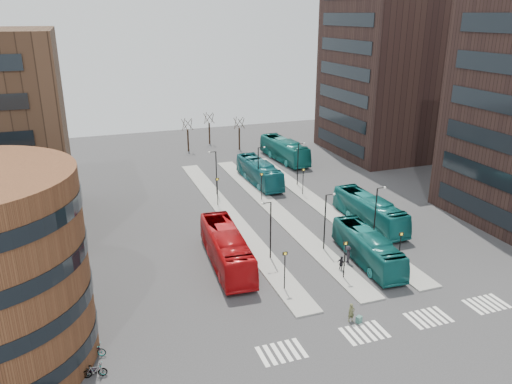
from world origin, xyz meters
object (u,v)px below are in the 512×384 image
object	(u,v)px
teal_bus_b	(259,172)
commuter_b	(341,264)
teal_bus_c	(369,211)
bicycle_mid	(95,371)
teal_bus_d	(284,150)
traveller	(351,313)
commuter_c	(347,254)
commuter_a	(247,260)
red_bus	(226,248)
teal_bus_a	(368,248)
bicycle_far	(93,350)
bicycle_near	(95,370)
suitcase	(359,319)

from	to	relation	value
teal_bus_b	commuter_b	world-z (taller)	teal_bus_b
teal_bus_c	bicycle_mid	bearing A→B (deg)	-154.49
teal_bus_b	teal_bus_d	world-z (taller)	teal_bus_d
traveller	commuter_c	size ratio (longest dim) A/B	0.89
commuter_a	bicycle_mid	distance (m)	18.70
teal_bus_d	bicycle_mid	bearing A→B (deg)	-130.93
teal_bus_d	commuter_b	size ratio (longest dim) A/B	8.36
teal_bus_c	commuter_b	size ratio (longest dim) A/B	7.77
commuter_b	commuter_c	xyz separation A→B (m)	(1.42, 1.33, 0.13)
red_bus	teal_bus_a	xyz separation A→B (m)	(13.30, -4.26, -0.21)
commuter_a	commuter_b	xyz separation A→B (m)	(8.26, -3.85, 0.02)
commuter_c	commuter_b	bearing A→B (deg)	-34.40
bicycle_mid	bicycle_far	size ratio (longest dim) A/B	0.88
teal_bus_a	commuter_b	xyz separation A→B (m)	(-3.33, -0.81, -0.79)
red_bus	bicycle_mid	size ratio (longest dim) A/B	7.74
teal_bus_d	teal_bus_a	bearing A→B (deg)	-104.67
bicycle_mid	commuter_c	bearing A→B (deg)	-62.96
teal_bus_a	commuter_b	size ratio (longest dim) A/B	7.24
red_bus	bicycle_mid	bearing A→B (deg)	-132.36
teal_bus_b	commuter_c	xyz separation A→B (m)	(-0.26, -26.15, -0.78)
teal_bus_d	bicycle_mid	size ratio (longest dim) A/B	7.88
red_bus	teal_bus_a	size ratio (longest dim) A/B	1.13
bicycle_mid	teal_bus_a	bearing A→B (deg)	-65.32
traveller	bicycle_near	xyz separation A→B (m)	(-19.77, 0.34, -0.34)
commuter_c	bicycle_mid	bearing A→B (deg)	-57.82
teal_bus_a	teal_bus_c	bearing A→B (deg)	60.95
suitcase	bicycle_near	size ratio (longest dim) A/B	0.33
teal_bus_d	bicycle_mid	world-z (taller)	teal_bus_d
teal_bus_b	bicycle_mid	world-z (taller)	teal_bus_b
commuter_a	bicycle_far	size ratio (longest dim) A/B	0.80
red_bus	teal_bus_b	size ratio (longest dim) A/B	1.05
red_bus	bicycle_near	xyz separation A→B (m)	(-13.14, -12.37, -1.32)
suitcase	bicycle_far	distance (m)	20.50
teal_bus_c	teal_bus_d	xyz separation A→B (m)	(1.14, 28.28, 0.13)
suitcase	commuter_b	xyz separation A→B (m)	(2.83, 8.04, 0.49)
teal_bus_b	teal_bus_d	xyz separation A→B (m)	(8.10, 9.79, 0.12)
commuter_a	teal_bus_c	bearing A→B (deg)	173.24
teal_bus_d	commuter_a	distance (m)	38.00
teal_bus_b	commuter_a	world-z (taller)	teal_bus_b
teal_bus_c	bicycle_far	world-z (taller)	teal_bus_c
suitcase	teal_bus_c	xyz separation A→B (m)	(11.47, 17.03, 1.40)
commuter_a	commuter_c	size ratio (longest dim) A/B	0.84
traveller	bicycle_far	world-z (taller)	traveller
teal_bus_d	commuter_c	size ratio (longest dim) A/B	7.19
teal_bus_a	red_bus	bearing A→B (deg)	166.18
commuter_c	bicycle_far	world-z (taller)	commuter_c
commuter_b	bicycle_near	size ratio (longest dim) A/B	0.89
teal_bus_a	teal_bus_d	size ratio (longest dim) A/B	0.87
teal_bus_c	commuter_c	world-z (taller)	teal_bus_c
teal_bus_c	bicycle_far	bearing A→B (deg)	-158.01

